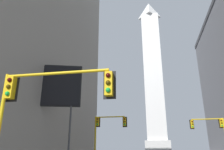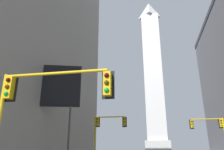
{
  "view_description": "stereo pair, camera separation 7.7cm",
  "coord_description": "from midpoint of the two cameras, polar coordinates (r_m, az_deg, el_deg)",
  "views": [
    {
      "loc": [
        -1.23,
        -2.18,
        1.45
      ],
      "look_at": [
        -13.59,
        64.48,
        25.12
      ],
      "focal_mm": 35.0,
      "sensor_mm": 36.0,
      "label": 1
    },
    {
      "loc": [
        -1.15,
        -2.16,
        1.45
      ],
      "look_at": [
        -13.59,
        64.48,
        25.12
      ],
      "focal_mm": 35.0,
      "sensor_mm": 36.0,
      "label": 2
    }
  ],
  "objects": [
    {
      "name": "obelisk",
      "position": [
        92.95,
        10.7,
        0.52
      ],
      "size": [
        9.17,
        9.17,
        67.24
      ],
      "color": "silver",
      "rests_on": "ground_plane"
    },
    {
      "name": "traffic_light_near_left",
      "position": [
        10.79,
        -18.23,
        -5.24
      ],
      "size": [
        5.67,
        0.5,
        5.08
      ],
      "color": "yellow",
      "rests_on": "ground_plane"
    },
    {
      "name": "traffic_light_mid_left",
      "position": [
        29.07,
        -1.63,
        -13.45
      ],
      "size": [
        4.35,
        0.5,
        5.78
      ],
      "color": "yellow",
      "rests_on": "ground_plane"
    },
    {
      "name": "traffic_light_mid_right",
      "position": [
        34.26,
        24.83,
        -12.54
      ],
      "size": [
        4.69,
        0.51,
        5.83
      ],
      "color": "yellow",
      "rests_on": "ground_plane"
    },
    {
      "name": "billboard_sign",
      "position": [
        21.86,
        -14.96,
        -3.17
      ],
      "size": [
        5.05,
        1.71,
        9.57
      ],
      "color": "#3F3F42",
      "rests_on": "ground_plane"
    }
  ]
}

